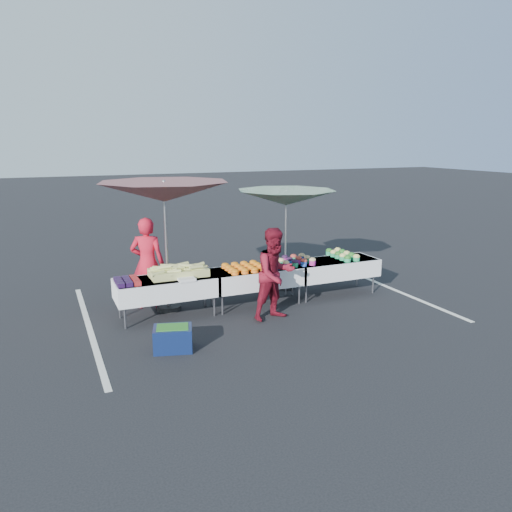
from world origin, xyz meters
name	(u,v)px	position (x,y,z in m)	size (l,w,h in m)	color
ground	(256,304)	(0.00, 0.00, 0.00)	(80.00, 80.00, 0.00)	black
stripe_left	(89,328)	(-3.20, 0.00, 0.00)	(0.10, 5.00, 0.00)	silver
stripe_right	(386,286)	(3.20, 0.00, 0.00)	(0.10, 5.00, 0.00)	silver
table_left	(166,287)	(-1.80, 0.00, 0.58)	(1.86, 0.81, 0.75)	white
table_center	(256,276)	(0.00, 0.00, 0.58)	(1.86, 0.81, 0.75)	white
table_right	(334,267)	(1.80, 0.00, 0.58)	(1.86, 0.81, 0.75)	white
berry_punnets	(127,281)	(-2.51, -0.06, 0.79)	(0.40, 0.54, 0.08)	black
corn_pile	(179,271)	(-1.55, 0.05, 0.84)	(1.16, 0.57, 0.26)	#C4CC68
plastic_bags	(186,279)	(-1.50, -0.30, 0.78)	(0.30, 0.25, 0.05)	white
carrot_bowls	(244,267)	(-0.25, -0.01, 0.80)	(0.75, 0.69, 0.11)	orange
potato_cups	(290,261)	(0.75, 0.00, 0.83)	(0.94, 0.58, 0.16)	blue
bean_baskets	(342,255)	(2.06, 0.08, 0.82)	(0.36, 0.86, 0.15)	#279C61
vendor	(147,263)	(-1.99, 0.70, 0.89)	(0.65, 0.43, 1.79)	red
customer	(275,274)	(0.00, -0.88, 0.85)	(0.82, 0.64, 1.70)	maroon
umbrella_left	(164,193)	(-1.68, 0.40, 2.27)	(2.80, 2.80, 2.51)	black
umbrella_right	(286,198)	(1.06, 0.80, 2.00)	(2.30, 2.30, 2.20)	black
storage_bin	(173,338)	(-2.08, -1.51, 0.20)	(0.69, 0.58, 0.39)	#0D1A42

